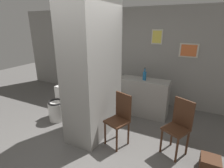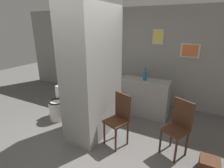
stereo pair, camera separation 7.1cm
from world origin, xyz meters
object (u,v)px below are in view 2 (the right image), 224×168
Objects in this scene: chair_by_doorway at (178,126)px; bottle_tall at (145,76)px; toilet at (59,105)px; bicycle at (101,90)px; chair_near_pillar at (119,117)px.

bottle_tall is (-0.94, 1.05, 0.48)m from chair_by_doorway.
bottle_tall reaches higher than chair_by_doorway.
toilet is 0.47× the size of bicycle.
chair_near_pillar is at bearing -48.93° from bicycle.
toilet is at bearing -153.00° from chair_by_doorway.
chair_by_doorway is at bearing -28.97° from bicycle.
chair_near_pillar is 1.97m from bicycle.
bottle_tall is (1.74, 1.07, 0.70)m from toilet.
chair_near_pillar reaches higher than bicycle.
toilet is 1.34m from bicycle.
bicycle is 5.16× the size of bottle_tall.
bottle_tall reaches higher than bicycle.
chair_by_doorway is at bearing 0.33° from toilet.
chair_by_doorway is (2.67, 0.02, 0.22)m from toilet.
chair_near_pillar is 1.35m from bottle_tall.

